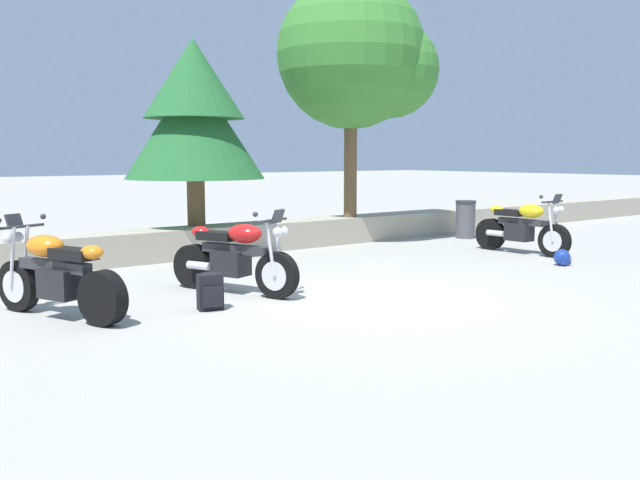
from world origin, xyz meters
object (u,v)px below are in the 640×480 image
(motorcycle_red_centre, at_px, (235,258))
(rider_backpack, at_px, (210,290))
(pine_tree_far_left, at_px, (194,112))
(trash_bin, at_px, (465,219))
(motorcycle_orange_near_left, at_px, (57,276))
(rider_helmet, at_px, (562,258))
(leafy_tree_mid_left, at_px, (360,58))
(motorcycle_yellow_far_right, at_px, (523,228))

(motorcycle_red_centre, distance_m, rider_backpack, 1.07)
(motorcycle_red_centre, bearing_deg, pine_tree_far_left, 70.34)
(pine_tree_far_left, bearing_deg, trash_bin, -13.06)
(motorcycle_orange_near_left, xyz_separation_m, trash_bin, (9.76, 2.29, -0.05))
(rider_helmet, relative_size, pine_tree_far_left, 0.08)
(motorcycle_orange_near_left, relative_size, leafy_tree_mid_left, 0.39)
(motorcycle_yellow_far_right, bearing_deg, trash_bin, 65.56)
(leafy_tree_mid_left, bearing_deg, motorcycle_red_centre, -147.02)
(motorcycle_red_centre, bearing_deg, leafy_tree_mid_left, 32.98)
(motorcycle_orange_near_left, bearing_deg, rider_backpack, -24.06)
(rider_backpack, distance_m, pine_tree_far_left, 5.46)
(motorcycle_orange_near_left, xyz_separation_m, motorcycle_yellow_far_right, (8.70, -0.03, 0.00))
(motorcycle_orange_near_left, height_order, trash_bin, motorcycle_orange_near_left)
(motorcycle_orange_near_left, distance_m, rider_helmet, 8.15)
(rider_helmet, bearing_deg, pine_tree_far_left, 130.65)
(leafy_tree_mid_left, bearing_deg, motorcycle_orange_near_left, -156.28)
(motorcycle_yellow_far_right, bearing_deg, rider_helmet, -117.17)
(trash_bin, bearing_deg, motorcycle_red_centre, -162.74)
(trash_bin, bearing_deg, leafy_tree_mid_left, 158.83)
(pine_tree_far_left, relative_size, trash_bin, 4.06)
(motorcycle_orange_near_left, relative_size, pine_tree_far_left, 0.56)
(rider_helmet, bearing_deg, rider_backpack, 174.32)
(rider_helmet, height_order, leafy_tree_mid_left, leafy_tree_mid_left)
(motorcycle_yellow_far_right, xyz_separation_m, rider_helmet, (-0.68, -1.33, -0.35))
(motorcycle_red_centre, height_order, trash_bin, motorcycle_red_centre)
(pine_tree_far_left, bearing_deg, motorcycle_red_centre, -109.66)
(rider_backpack, bearing_deg, trash_bin, 20.21)
(motorcycle_red_centre, relative_size, pine_tree_far_left, 0.57)
(rider_backpack, relative_size, leafy_tree_mid_left, 0.09)
(motorcycle_orange_near_left, relative_size, rider_helmet, 7.02)
(motorcycle_yellow_far_right, height_order, pine_tree_far_left, pine_tree_far_left)
(motorcycle_red_centre, height_order, motorcycle_yellow_far_right, same)
(motorcycle_yellow_far_right, relative_size, trash_bin, 2.40)
(motorcycle_orange_near_left, distance_m, trash_bin, 10.02)
(pine_tree_far_left, distance_m, trash_bin, 6.63)
(motorcycle_yellow_far_right, bearing_deg, pine_tree_far_left, 143.39)
(rider_backpack, xyz_separation_m, trash_bin, (8.16, 3.01, 0.19))
(motorcycle_yellow_far_right, height_order, rider_backpack, motorcycle_yellow_far_right)
(leafy_tree_mid_left, distance_m, trash_bin, 4.35)
(motorcycle_orange_near_left, xyz_separation_m, pine_tree_far_left, (3.69, 3.70, 2.19))
(rider_helmet, relative_size, trash_bin, 0.33)
(leafy_tree_mid_left, xyz_separation_m, trash_bin, (2.41, -0.94, -3.50))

